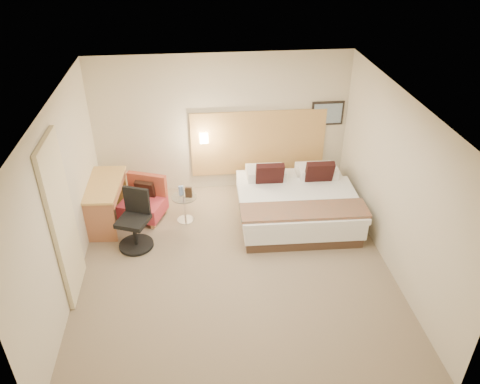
{
  "coord_description": "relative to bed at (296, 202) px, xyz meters",
  "views": [
    {
      "loc": [
        -0.51,
        -5.67,
        4.86
      ],
      "look_at": [
        0.15,
        0.6,
        1.0
      ],
      "focal_mm": 35.0,
      "sensor_mm": 36.0,
      "label": 1
    }
  ],
  "objects": [
    {
      "name": "menu_folder",
      "position": [
        -1.9,
        0.1,
        0.27
      ],
      "size": [
        0.12,
        0.06,
        0.2
      ],
      "primitive_type": "cube",
      "rotation": [
        0.0,
        0.0,
        -0.15
      ],
      "color": "#362316",
      "rests_on": "side_table"
    },
    {
      "name": "wall_front",
      "position": [
        -1.22,
        -3.75,
        1.02
      ],
      "size": [
        4.8,
        0.02,
        2.7
      ],
      "primitive_type": "cube",
      "color": "beige",
      "rests_on": "floor"
    },
    {
      "name": "desk_chair",
      "position": [
        -2.79,
        -0.51,
        0.09
      ],
      "size": [
        0.74,
        0.74,
        1.01
      ],
      "color": "black",
      "rests_on": "floor"
    },
    {
      "name": "ceiling",
      "position": [
        -1.22,
        -1.24,
        2.38
      ],
      "size": [
        4.8,
        5.0,
        0.02
      ],
      "primitive_type": "cube",
      "color": "white",
      "rests_on": "floor"
    },
    {
      "name": "desk",
      "position": [
        -3.33,
        0.23,
        0.3
      ],
      "size": [
        0.66,
        1.3,
        0.79
      ],
      "color": "tan",
      "rests_on": "floor"
    },
    {
      "name": "wall_back",
      "position": [
        -1.22,
        1.27,
        1.02
      ],
      "size": [
        4.8,
        0.02,
        2.7
      ],
      "primitive_type": "cube",
      "color": "beige",
      "rests_on": "floor"
    },
    {
      "name": "wall_left",
      "position": [
        -3.63,
        -1.24,
        1.02
      ],
      "size": [
        0.02,
        5.0,
        2.7
      ],
      "primitive_type": "cube",
      "color": "beige",
      "rests_on": "floor"
    },
    {
      "name": "headboard_panel",
      "position": [
        -0.52,
        1.23,
        0.62
      ],
      "size": [
        2.6,
        0.04,
        1.3
      ],
      "primitive_type": "cube",
      "color": "#BD8949",
      "rests_on": "wall_back"
    },
    {
      "name": "wall_right",
      "position": [
        1.19,
        -1.24,
        1.02
      ],
      "size": [
        0.02,
        5.0,
        2.7
      ],
      "primitive_type": "cube",
      "color": "beige",
      "rests_on": "floor"
    },
    {
      "name": "lamp_arm",
      "position": [
        -1.57,
        1.18,
        0.82
      ],
      "size": [
        0.02,
        0.12,
        0.02
      ],
      "primitive_type": "cylinder",
      "rotation": [
        1.57,
        0.0,
        0.0
      ],
      "color": "silver",
      "rests_on": "wall_back"
    },
    {
      "name": "curtain",
      "position": [
        -3.58,
        -1.49,
        0.89
      ],
      "size": [
        0.06,
        0.9,
        2.42
      ],
      "primitive_type": "cube",
      "color": "beige",
      "rests_on": "wall_left"
    },
    {
      "name": "bottle_b",
      "position": [
        -2.01,
        0.19,
        0.26
      ],
      "size": [
        0.06,
        0.06,
        0.18
      ],
      "primitive_type": "cylinder",
      "rotation": [
        0.0,
        0.0,
        -0.15
      ],
      "color": "#9BBEF0",
      "rests_on": "side_table"
    },
    {
      "name": "bottle_a",
      "position": [
        -2.05,
        0.18,
        0.26
      ],
      "size": [
        0.06,
        0.06,
        0.18
      ],
      "primitive_type": "cylinder",
      "rotation": [
        0.0,
        0.0,
        -0.15
      ],
      "color": "#9CBDF2",
      "rests_on": "side_table"
    },
    {
      "name": "art_canvas",
      "position": [
        0.8,
        1.22,
        1.17
      ],
      "size": [
        0.54,
        0.01,
        0.39
      ],
      "primitive_type": "cube",
      "color": "gray",
      "rests_on": "wall_back"
    },
    {
      "name": "lamp_shade",
      "position": [
        -1.57,
        1.12,
        0.82
      ],
      "size": [
        0.15,
        0.15,
        0.15
      ],
      "primitive_type": "cube",
      "color": "#FDEBC5",
      "rests_on": "wall_back"
    },
    {
      "name": "floor",
      "position": [
        -1.22,
        -1.24,
        -0.34
      ],
      "size": [
        4.8,
        5.0,
        0.02
      ],
      "primitive_type": "cube",
      "color": "#7C6B54",
      "rests_on": "ground"
    },
    {
      "name": "art_frame",
      "position": [
        0.8,
        1.24,
        1.17
      ],
      "size": [
        0.62,
        0.03,
        0.47
      ],
      "primitive_type": "cube",
      "color": "black",
      "rests_on": "wall_back"
    },
    {
      "name": "bed",
      "position": [
        0.0,
        0.0,
        0.0
      ],
      "size": [
        2.12,
        2.06,
        1.01
      ],
      "color": "#442E22",
      "rests_on": "floor"
    },
    {
      "name": "lounge_chair",
      "position": [
        -2.72,
        0.34,
        -0.02
      ],
      "size": [
        0.91,
        0.85,
        0.77
      ],
      "color": "tan",
      "rests_on": "floor"
    },
    {
      "name": "side_table",
      "position": [
        -1.98,
        0.12,
        -0.05
      ],
      "size": [
        0.51,
        0.51,
        0.5
      ],
      "color": "white",
      "rests_on": "floor"
    }
  ]
}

